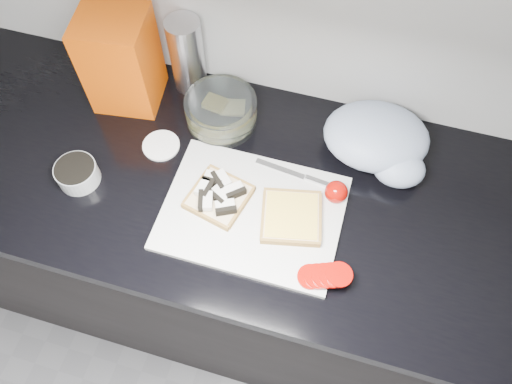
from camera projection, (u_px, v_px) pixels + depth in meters
The scene contains 14 objects.
base_cabinet at pixel (244, 257), 1.58m from camera, with size 3.50×0.60×0.86m, color black.
countertop at pixel (240, 185), 1.19m from camera, with size 3.50×0.64×0.04m, color black.
cutting_board at pixel (252, 213), 1.13m from camera, with size 0.40×0.30×0.01m, color silver.
bread_left at pixel (219, 195), 1.13m from camera, with size 0.16×0.16×0.04m.
bread_right at pixel (291, 217), 1.10m from camera, with size 0.16×0.16×0.02m.
tomato_slices at pixel (325, 276), 1.03m from camera, with size 0.13×0.08×0.02m.
knife at pixel (301, 176), 1.17m from camera, with size 0.18×0.03×0.01m.
seed_tub at pixel (77, 173), 1.15m from camera, with size 0.10×0.10×0.05m.
tub_lid at pixel (161, 146), 1.22m from camera, with size 0.09×0.09×0.01m, color white.
glass_bowl at pixel (221, 111), 1.23m from camera, with size 0.18×0.18×0.07m.
bread_bag at pixel (121, 60), 1.20m from camera, with size 0.16×0.15×0.25m, color #D74C03.
steel_canister at pixel (187, 55), 1.24m from camera, with size 0.09×0.09×0.20m, color #BCBDC2.
grocery_bag at pixel (379, 141), 1.17m from camera, with size 0.27×0.23×0.11m.
whole_tomatoes at pixel (336, 192), 1.13m from camera, with size 0.05×0.05×0.05m.
Camera 1 is at (0.21, 0.62, 1.91)m, focal length 35.00 mm.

